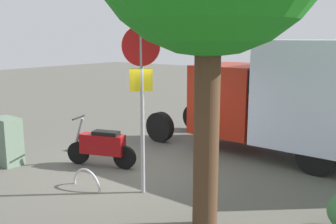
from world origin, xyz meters
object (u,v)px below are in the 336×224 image
Objects in this scene: bike_rack_hoop at (87,188)px; motorcycle at (102,146)px; box_truck_near at (311,96)px; stop_sign at (141,84)px; utility_cabinet at (7,141)px.

motorcycle is at bearing -57.59° from bike_rack_hoop.
box_truck_near reaches higher than motorcycle.
stop_sign is (-1.84, 0.65, 1.69)m from motorcycle.
bike_rack_hoop is at bearing 58.10° from box_truck_near.
motorcycle is 2.58m from stop_sign.
box_truck_near is 6.48× the size of utility_cabinet.
utility_cabinet is at bearing 9.14° from stop_sign.
bike_rack_hoop is (-0.75, 1.17, -0.52)m from motorcycle.
bike_rack_hoop is (-2.76, -0.10, -0.59)m from utility_cabinet.
utility_cabinet is at bearing 13.11° from motorcycle.
box_truck_near is 4.62m from stop_sign.
box_truck_near is 5.82m from bike_rack_hoop.
bike_rack_hoop is at bearing 25.66° from stop_sign.
motorcycle is 1.48m from bike_rack_hoop.
stop_sign is 3.90× the size of bike_rack_hoop.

